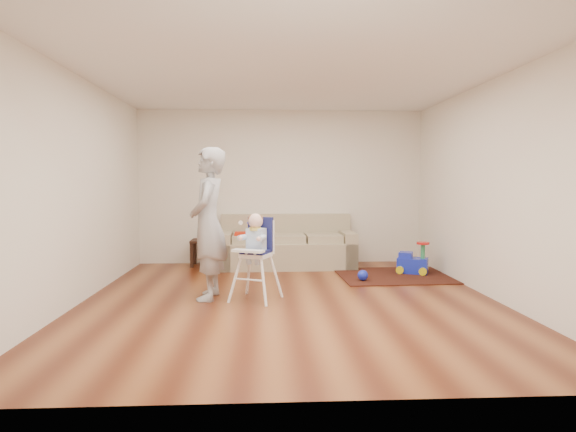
{
  "coord_description": "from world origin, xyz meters",
  "views": [
    {
      "loc": [
        -0.32,
        -5.79,
        1.43
      ],
      "look_at": [
        0.0,
        0.4,
        1.0
      ],
      "focal_mm": 30.0,
      "sensor_mm": 36.0,
      "label": 1
    }
  ],
  "objects_px": {
    "side_table": "(205,253)",
    "adult": "(208,224)",
    "high_chair": "(256,258)",
    "sofa": "(287,241)",
    "ride_on_toy": "(413,257)",
    "toy_ball": "(363,275)"
  },
  "relations": [
    {
      "from": "sofa",
      "to": "adult",
      "type": "distance_m",
      "value": 2.48
    },
    {
      "from": "sofa",
      "to": "high_chair",
      "type": "xyz_separation_m",
      "value": [
        -0.49,
        -2.29,
        0.08
      ]
    },
    {
      "from": "side_table",
      "to": "adult",
      "type": "bearing_deg",
      "value": -81.9
    },
    {
      "from": "sofa",
      "to": "high_chair",
      "type": "height_order",
      "value": "high_chair"
    },
    {
      "from": "sofa",
      "to": "high_chair",
      "type": "distance_m",
      "value": 2.34
    },
    {
      "from": "ride_on_toy",
      "to": "adult",
      "type": "relative_size",
      "value": 0.27
    },
    {
      "from": "side_table",
      "to": "high_chair",
      "type": "bearing_deg",
      "value": -69.68
    },
    {
      "from": "side_table",
      "to": "adult",
      "type": "distance_m",
      "value": 2.5
    },
    {
      "from": "adult",
      "to": "ride_on_toy",
      "type": "bearing_deg",
      "value": 117.94
    },
    {
      "from": "side_table",
      "to": "high_chair",
      "type": "distance_m",
      "value": 2.65
    },
    {
      "from": "side_table",
      "to": "high_chair",
      "type": "xyz_separation_m",
      "value": [
        0.92,
        -2.47,
        0.29
      ]
    },
    {
      "from": "high_chair",
      "to": "adult",
      "type": "distance_m",
      "value": 0.72
    },
    {
      "from": "sofa",
      "to": "side_table",
      "type": "relative_size",
      "value": 5.04
    },
    {
      "from": "toy_ball",
      "to": "high_chair",
      "type": "distance_m",
      "value": 1.88
    },
    {
      "from": "sofa",
      "to": "adult",
      "type": "height_order",
      "value": "adult"
    },
    {
      "from": "side_table",
      "to": "ride_on_toy",
      "type": "relative_size",
      "value": 0.91
    },
    {
      "from": "ride_on_toy",
      "to": "adult",
      "type": "bearing_deg",
      "value": -129.91
    },
    {
      "from": "side_table",
      "to": "toy_ball",
      "type": "xyz_separation_m",
      "value": [
        2.45,
        -1.47,
        -0.13
      ]
    },
    {
      "from": "high_chair",
      "to": "ride_on_toy",
      "type": "bearing_deg",
      "value": 56.76
    },
    {
      "from": "ride_on_toy",
      "to": "toy_ball",
      "type": "bearing_deg",
      "value": -124.44
    },
    {
      "from": "ride_on_toy",
      "to": "high_chair",
      "type": "relative_size",
      "value": 0.47
    },
    {
      "from": "toy_ball",
      "to": "high_chair",
      "type": "height_order",
      "value": "high_chair"
    }
  ]
}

